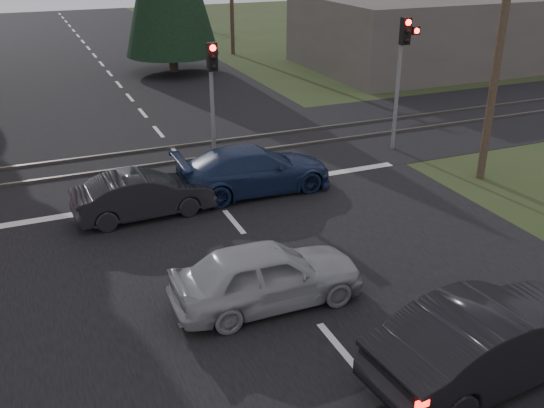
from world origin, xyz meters
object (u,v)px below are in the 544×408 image
traffic_signal_right (403,59)px  silver_car (267,275)px  blue_sedan (254,170)px  utility_pole_near (502,28)px  dark_car_far (144,195)px  traffic_signal_center (212,83)px  dark_hatchback (492,340)px

traffic_signal_right → silver_car: (-8.23, -7.53, -2.61)m
traffic_signal_right → blue_sedan: 6.96m
blue_sedan → silver_car: bearing=161.9°
utility_pole_near → dark_car_far: utility_pole_near is taller
utility_pole_near → dark_car_far: 11.50m
traffic_signal_center → utility_pole_near: bearing=-32.0°
silver_car → dark_car_far: 5.61m
dark_hatchback → silver_car: bearing=30.7°
traffic_signal_right → dark_car_far: (-9.71, -2.11, -2.68)m
utility_pole_near → blue_sedan: size_ratio=1.87×
dark_hatchback → silver_car: size_ratio=1.15×
traffic_signal_right → silver_car: traffic_signal_right is taller
traffic_signal_right → silver_car: bearing=-137.6°
silver_car → blue_sedan: size_ratio=0.85×
blue_sedan → dark_car_far: blue_sedan is taller
utility_pole_near → blue_sedan: bearing=165.7°
traffic_signal_right → dark_car_far: bearing=-167.7°
dark_hatchback → dark_car_far: bearing=19.0°
traffic_signal_center → dark_car_far: size_ratio=1.06×
traffic_signal_right → traffic_signal_center: (-6.55, 1.20, -0.51)m
blue_sedan → dark_car_far: size_ratio=1.25×
traffic_signal_center → utility_pole_near: (7.50, -4.68, 1.92)m
traffic_signal_right → dark_hatchback: bearing=-116.1°
traffic_signal_right → silver_car: 11.46m
utility_pole_near → silver_car: (-9.19, -4.05, -4.03)m
utility_pole_near → silver_car: utility_pole_near is taller
dark_car_far → dark_hatchback: bearing=-157.8°
traffic_signal_right → utility_pole_near: utility_pole_near is taller
traffic_signal_right → dark_car_far: traffic_signal_right is taller
traffic_signal_center → dark_car_far: traffic_signal_center is taller
blue_sedan → dark_car_far: 3.51m
utility_pole_near → blue_sedan: 8.44m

